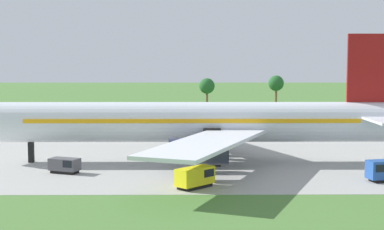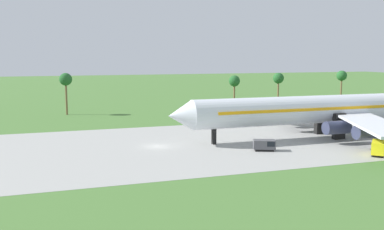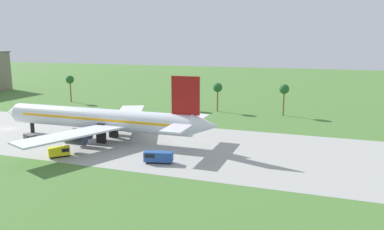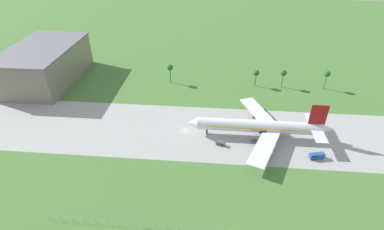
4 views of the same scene
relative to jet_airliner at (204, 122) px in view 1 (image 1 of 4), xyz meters
The scene contains 4 objects.
jet_airliner is the anchor object (origin of this frame).
fuel_truck 20.46m from the jet_airliner, 155.81° to the right, with size 4.30×3.27×1.96m.
catering_van 17.66m from the jet_airliner, 94.57° to the right, with size 4.79×4.86×2.38m.
palm_tree_row 51.95m from the jet_airliner, 86.29° to the left, with size 96.78×3.60×11.94m.
Camera 1 is at (33.10, -84.99, 14.66)m, focal length 55.00 mm.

